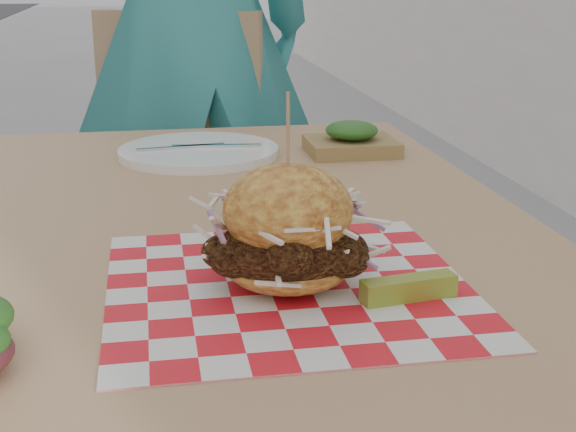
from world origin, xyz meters
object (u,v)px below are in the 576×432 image
patio_table (220,279)px  sandwich (288,234)px  diner (191,23)px  patio_chair (198,178)px

patio_table → sandwich: (0.05, -0.23, 0.13)m
diner → sandwich: diner is taller
diner → sandwich: 1.31m
patio_table → patio_chair: 0.98m
sandwich → diner: bearing=90.6°
patio_table → sandwich: 0.27m
patio_table → patio_chair: size_ratio=1.26×
patio_chair → patio_table: bearing=-73.0°
patio_chair → sandwich: (0.02, -1.20, 0.25)m
diner → patio_chair: bearing=78.0°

